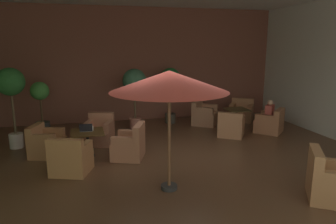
# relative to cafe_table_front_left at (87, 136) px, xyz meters

# --- Properties ---
(ground_plane) EXTENTS (10.48, 9.95, 0.02)m
(ground_plane) POSITION_rel_cafe_table_front_left_xyz_m (1.86, -1.27, -0.54)
(ground_plane) COLOR brown
(wall_back_brick) EXTENTS (10.48, 0.08, 4.07)m
(wall_back_brick) POSITION_rel_cafe_table_front_left_xyz_m (1.86, 3.67, 1.51)
(wall_back_brick) COLOR brown
(wall_back_brick) RESTS_ON ground_plane
(cafe_table_front_left) EXTENTS (0.82, 0.82, 0.64)m
(cafe_table_front_left) POSITION_rel_cafe_table_front_left_xyz_m (0.00, 0.00, 0.00)
(cafe_table_front_left) COLOR black
(cafe_table_front_left) RESTS_ON ground_plane
(armchair_front_left_north) EXTENTS (0.94, 0.96, 0.86)m
(armchair_front_left_north) POSITION_rel_cafe_table_front_left_xyz_m (1.00, -0.37, -0.21)
(armchair_front_left_north) COLOR #B07150
(armchair_front_left_north) RESTS_ON ground_plane
(armchair_front_left_east) EXTENTS (0.91, 0.95, 0.84)m
(armchair_front_left_east) POSITION_rel_cafe_table_front_left_xyz_m (0.32, 1.02, -0.21)
(armchair_front_left_east) COLOR #AA6A4C
(armchair_front_left_east) RESTS_ON ground_plane
(armchair_front_left_south) EXTENTS (0.91, 0.92, 0.79)m
(armchair_front_left_south) POSITION_rel_cafe_table_front_left_xyz_m (-1.01, 0.30, -0.22)
(armchair_front_left_south) COLOR #AB7046
(armchair_front_left_south) RESTS_ON ground_plane
(armchair_front_left_west) EXTENTS (0.95, 0.93, 0.84)m
(armchair_front_left_west) POSITION_rel_cafe_table_front_left_xyz_m (-0.35, -1.00, -0.21)
(armchair_front_left_west) COLOR #B07645
(armchair_front_left_west) RESTS_ON ground_plane
(armchair_front_right_east) EXTENTS (1.08, 1.09, 0.91)m
(armchair_front_right_east) POSITION_rel_cafe_table_front_left_xyz_m (4.18, -3.33, -0.20)
(armchair_front_right_east) COLOR #AE7649
(armchair_front_right_east) RESTS_ON ground_plane
(cafe_table_mid_center) EXTENTS (0.72, 0.72, 0.64)m
(cafe_table_mid_center) POSITION_rel_cafe_table_front_left_xyz_m (4.85, 1.66, -0.05)
(cafe_table_mid_center) COLOR black
(cafe_table_mid_center) RESTS_ON ground_plane
(armchair_mid_center_north) EXTENTS (1.11, 1.11, 0.81)m
(armchair_mid_center_north) POSITION_rel_cafe_table_front_left_xyz_m (3.95, 2.32, -0.21)
(armchair_mid_center_north) COLOR #AA7353
(armchair_mid_center_north) RESTS_ON ground_plane
(armchair_mid_center_east) EXTENTS (1.00, 1.00, 0.78)m
(armchair_mid_center_east) POSITION_rel_cafe_table_front_left_xyz_m (4.23, 0.74, -0.22)
(armchair_mid_center_east) COLOR #B0754F
(armchair_mid_center_east) RESTS_ON ground_plane
(armchair_mid_center_south) EXTENTS (1.09, 1.09, 0.77)m
(armchair_mid_center_south) POSITION_rel_cafe_table_front_left_xyz_m (5.62, 0.85, -0.23)
(armchair_mid_center_south) COLOR #A96A47
(armchair_mid_center_south) RESTS_ON ground_plane
(armchair_mid_center_west) EXTENTS (1.11, 1.11, 0.78)m
(armchair_mid_center_west) POSITION_rel_cafe_table_front_left_xyz_m (5.51, 2.57, -0.23)
(armchair_mid_center_west) COLOR #AF744D
(armchair_mid_center_west) RESTS_ON ground_plane
(patio_umbrella_tall_red) EXTENTS (2.16, 2.16, 2.27)m
(patio_umbrella_tall_red) POSITION_rel_cafe_table_front_left_xyz_m (1.51, -2.24, 1.54)
(patio_umbrella_tall_red) COLOR #2D2D2D
(patio_umbrella_tall_red) RESTS_ON ground_plane
(potted_tree_left_corner) EXTENTS (0.56, 0.56, 1.63)m
(potted_tree_left_corner) POSITION_rel_cafe_table_front_left_xyz_m (-1.39, 2.51, 0.47)
(potted_tree_left_corner) COLOR #353736
(potted_tree_left_corner) RESTS_ON ground_plane
(potted_tree_mid_left) EXTENTS (0.75, 0.75, 2.01)m
(potted_tree_mid_left) POSITION_rel_cafe_table_front_left_xyz_m (1.49, 2.09, 0.91)
(potted_tree_mid_left) COLOR #A1604E
(potted_tree_mid_left) RESTS_ON ground_plane
(potted_tree_mid_right) EXTENTS (0.69, 0.69, 1.97)m
(potted_tree_mid_right) POSITION_rel_cafe_table_front_left_xyz_m (2.85, 2.83, 0.89)
(potted_tree_mid_right) COLOR #3E392E
(potted_tree_mid_right) RESTS_ON ground_plane
(potted_tree_right_corner) EXTENTS (0.73, 0.73, 2.16)m
(potted_tree_right_corner) POSITION_rel_cafe_table_front_left_xyz_m (-1.89, 1.18, 1.08)
(potted_tree_right_corner) COLOR silver
(potted_tree_right_corner) RESTS_ON ground_plane
(patron_blue_shirt) EXTENTS (0.41, 0.40, 0.64)m
(patron_blue_shirt) POSITION_rel_cafe_table_front_left_xyz_m (5.60, 0.88, 0.16)
(patron_blue_shirt) COLOR #BC4B40
(patron_blue_shirt) RESTS_ON ground_plane
(iced_drink_cup) EXTENTS (0.08, 0.08, 0.11)m
(iced_drink_cup) POSITION_rel_cafe_table_front_left_xyz_m (0.11, 0.08, 0.17)
(iced_drink_cup) COLOR white
(iced_drink_cup) RESTS_ON cafe_table_front_left
(open_laptop) EXTENTS (0.32, 0.24, 0.20)m
(open_laptop) POSITION_rel_cafe_table_front_left_xyz_m (-0.02, 0.04, 0.16)
(open_laptop) COLOR #9EA0A5
(open_laptop) RESTS_ON cafe_table_front_left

